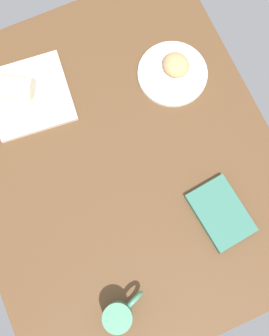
% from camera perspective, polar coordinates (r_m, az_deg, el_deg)
% --- Properties ---
extents(dining_table, '(1.10, 0.90, 0.04)m').
position_cam_1_polar(dining_table, '(1.31, -1.87, 0.63)').
color(dining_table, brown).
rests_on(dining_table, ground).
extents(round_plate, '(0.21, 0.21, 0.01)m').
position_cam_1_polar(round_plate, '(1.38, 4.94, 12.07)').
color(round_plate, white).
rests_on(round_plate, dining_table).
extents(scone_pastry, '(0.09, 0.08, 0.05)m').
position_cam_1_polar(scone_pastry, '(1.36, 5.43, 13.14)').
color(scone_pastry, tan).
rests_on(scone_pastry, round_plate).
extents(square_plate, '(0.26, 0.26, 0.02)m').
position_cam_1_polar(square_plate, '(1.39, -13.37, 9.11)').
color(square_plate, silver).
rests_on(square_plate, dining_table).
extents(sauce_cup, '(0.05, 0.05, 0.03)m').
position_cam_1_polar(sauce_cup, '(1.35, -11.47, 9.07)').
color(sauce_cup, silver).
rests_on(sauce_cup, square_plate).
extents(breakfast_wrap, '(0.12, 0.14, 0.07)m').
position_cam_1_polar(breakfast_wrap, '(1.36, -15.46, 10.09)').
color(breakfast_wrap, beige).
rests_on(breakfast_wrap, square_plate).
extents(book_stack, '(0.20, 0.15, 0.02)m').
position_cam_1_polar(book_stack, '(1.27, 11.12, -5.76)').
color(book_stack, '#387260').
rests_on(book_stack, dining_table).
extents(coffee_mug, '(0.08, 0.13, 0.10)m').
position_cam_1_polar(coffee_mug, '(1.21, -1.99, -18.56)').
color(coffee_mug, '#4C8C6B').
rests_on(coffee_mug, dining_table).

